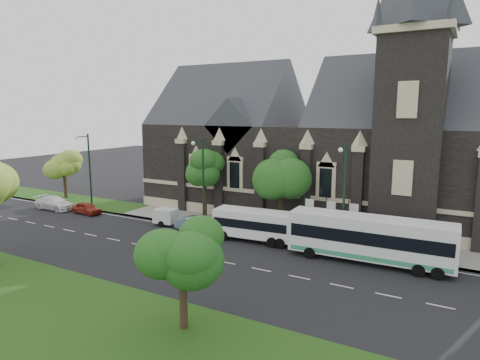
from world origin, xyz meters
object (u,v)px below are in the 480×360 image
Objects in this scene: banner_flag_left at (308,213)px; car_far_white at (54,203)px; tree_walk_right at (285,171)px; box_trailer at (166,216)px; street_lamp_near at (344,191)px; tree_walk_far at (66,164)px; shuttle_bus at (254,223)px; sedan at (195,225)px; banner_flag_center at (329,216)px; street_lamp_mid at (202,178)px; street_lamp_far at (88,167)px; tree_park_east at (187,245)px; tour_coach at (369,238)px; banner_flag_right at (351,218)px; tree_walk_left at (207,166)px; car_far_red at (87,208)px.

car_far_white is at bearing -172.78° from banner_flag_left.
tree_walk_right reaches higher than box_trailer.
banner_flag_left is (-3.71, 1.91, -2.73)m from street_lamp_near.
tree_walk_right reaches higher than tree_walk_far.
banner_flag_left is at bearing 33.36° from shuttle_bus.
sedan is at bearing 177.63° from shuttle_bus.
banner_flag_center reaches higher than sedan.
street_lamp_mid is 1.00× the size of street_lamp_far.
banner_flag_left is at bearing -1.97° from tree_walk_far.
tour_coach is (6.42, 14.72, -2.67)m from tree_park_east.
banner_flag_right is at bearing 0.00° from banner_flag_center.
tree_park_east is 18.58m from banner_flag_center.
banner_flag_left is at bearing 5.94° from box_trailer.
tree_walk_left is 0.85× the size of street_lamp_mid.
street_lamp_far is 2.81× the size of box_trailer.
tree_walk_right is at bearing 151.94° from street_lamp_near.
tour_coach is 3.86× the size of box_trailer.
sedan is 20.00m from car_far_white.
tree_walk_left is 14.58m from banner_flag_center.
shuttle_bus is (-7.94, -3.05, -0.77)m from banner_flag_right.
tree_walk_far is (-31.04, -0.54, -1.20)m from tree_walk_right.
banner_flag_center reaches higher than shuttle_bus.
banner_flag_right reaches higher than tour_coach.
tree_walk_right is at bearing -49.82° from sedan.
tree_walk_far is 20.57m from box_trailer.
sedan is 14.94m from car_far_red.
box_trailer is at bearing -82.89° from car_far_red.
street_lamp_far is at bearing 172.66° from shuttle_bus.
car_far_red is at bearing 149.31° from tree_park_east.
tree_park_east reaches higher than shuttle_bus.
tree_walk_right is 1.24× the size of tree_walk_far.
shuttle_bus reaches higher than box_trailer.
banner_flag_center is at bearing -79.10° from car_far_red.
tree_walk_far is 36.20m from banner_flag_center.
tree_park_east is at bearing -52.81° from box_trailer.
banner_flag_left is 10.86m from sedan.
banner_flag_right is at bearing -79.59° from car_far_red.
sedan is at bearing -86.95° from street_lamp_mid.
sedan is at bearing -88.76° from car_far_white.
banner_flag_center is 0.54× the size of shuttle_bus.
tree_walk_left is 7.32m from sedan.
shuttle_bus is 6.34m from sedan.
tree_park_east reaches higher than car_far_red.
box_trailer is (-10.32, 0.25, -0.66)m from shuttle_bus.
sedan is at bearing -162.22° from banner_flag_left.
tree_park_east is 39.20m from tree_walk_far.
banner_flag_left is (10.29, 1.91, -2.73)m from street_lamp_mid.
tree_walk_left reaches higher than tour_coach.
banner_flag_right is at bearing 121.09° from tour_coach.
tree_walk_left is at bearing 120.87° from tree_park_east.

